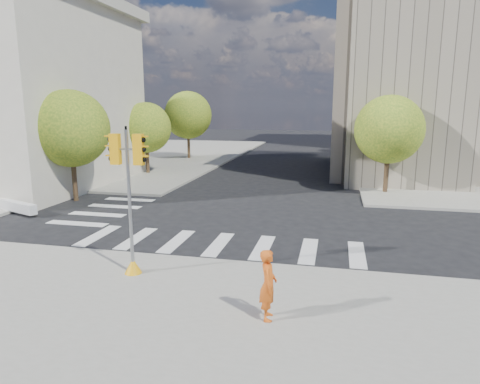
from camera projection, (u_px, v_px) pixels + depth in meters
The scene contains 14 objects.
ground at pixel (233, 231), 19.15m from camera, with size 160.00×160.00×0.00m, color black.
sidewalk_near at pixel (105, 380), 8.62m from camera, with size 30.00×14.00×0.15m, color gray.
sidewalk_far_left at pixel (115, 154), 48.30m from camera, with size 28.00×40.00×0.15m, color gray.
tree_lw_near at pixel (71, 129), 24.40m from camera, with size 4.40×4.40×6.41m.
tree_lw_mid at pixel (146, 128), 34.05m from camera, with size 4.00×4.00×5.77m.
tree_lw_far at pixel (188, 115), 43.46m from camera, with size 4.80×4.80×6.95m.
tree_re_near at pixel (389, 130), 26.30m from camera, with size 4.20×4.20×6.16m.
tree_re_mid at pixel (374, 119), 37.71m from camera, with size 4.60×4.60×6.66m.
tree_re_far at pixel (365, 120), 49.28m from camera, with size 4.00×4.00×5.88m.
lamp_near at pixel (391, 119), 29.91m from camera, with size 0.35×0.18×8.11m.
lamp_far at pixel (374, 115), 43.29m from camera, with size 0.35×0.18×8.11m.
traffic_signal at pixel (130, 213), 13.53m from camera, with size 1.07×0.56×4.75m.
photographer at pixel (268, 285), 10.78m from camera, with size 0.67×0.44×1.84m, color #CF5213.
planter_wall at pixel (1, 203), 22.81m from camera, with size 6.00×0.40×0.50m, color silver.
Camera 1 is at (4.36, -17.91, 5.51)m, focal length 32.00 mm.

